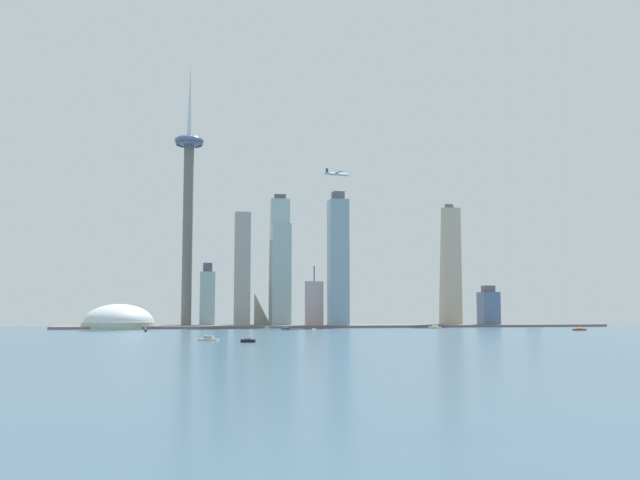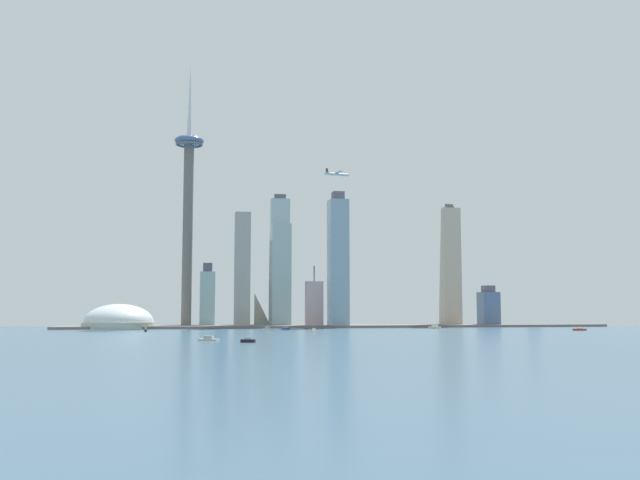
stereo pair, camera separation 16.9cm
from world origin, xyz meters
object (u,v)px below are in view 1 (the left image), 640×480
at_px(airplane, 337,174).
at_px(skyscraper_8, 489,308).
at_px(skyscraper_10, 314,304).
at_px(boat_4, 435,327).
at_px(skyscraper_12, 242,270).
at_px(observation_tower, 188,193).
at_px(skyscraper_3, 207,298).
at_px(boat_5, 248,340).
at_px(skyscraper_2, 326,307).
at_px(skyscraper_11, 281,275).
at_px(skyscraper_6, 221,265).
at_px(channel_buoy_1, 212,336).
at_px(skyscraper_0, 449,266).
at_px(boat_7, 579,329).
at_px(stadium_dome, 119,323).
at_px(skyscraper_5, 262,285).
at_px(boat_0, 314,331).
at_px(boat_1, 146,330).
at_px(skyscraper_4, 279,262).
at_px(channel_buoy_0, 204,335).
at_px(boat_6, 209,339).
at_px(skyscraper_9, 533,306).
at_px(skyscraper_7, 292,276).
at_px(boat_2, 267,329).
at_px(boat_3, 286,328).

bearing_deg(airplane, skyscraper_8, -7.38).
relative_size(skyscraper_10, boat_4, 5.46).
bearing_deg(skyscraper_12, observation_tower, 169.31).
height_order(observation_tower, skyscraper_3, observation_tower).
distance_m(boat_5, airplane, 443.58).
bearing_deg(skyscraper_2, skyscraper_11, -141.83).
relative_size(skyscraper_6, channel_buoy_1, 70.30).
distance_m(skyscraper_0, boat_7, 225.68).
bearing_deg(skyscraper_2, airplane, -92.83).
relative_size(stadium_dome, skyscraper_3, 1.05).
relative_size(skyscraper_5, boat_0, 12.30).
height_order(skyscraper_12, boat_1, skyscraper_12).
distance_m(skyscraper_4, channel_buoy_0, 344.52).
xyz_separation_m(skyscraper_6, boat_6, (-31.95, -458.16, -87.06)).
xyz_separation_m(skyscraper_11, airplane, (69.42, -38.74, 134.24)).
bearing_deg(airplane, boat_6, -130.39).
bearing_deg(skyscraper_5, skyscraper_3, -146.69).
bearing_deg(skyscraper_2, skyscraper_9, -4.87).
height_order(skyscraper_6, skyscraper_9, skyscraper_6).
bearing_deg(observation_tower, channel_buoy_0, -86.61).
relative_size(skyscraper_10, boat_6, 4.85).
bearing_deg(boat_0, skyscraper_7, 40.64).
bearing_deg(stadium_dome, boat_2, -32.25).
bearing_deg(skyscraper_7, skyscraper_0, -23.55).
xyz_separation_m(skyscraper_11, boat_6, (-108.57, -372.97, -68.63)).
xyz_separation_m(channel_buoy_0, channel_buoy_1, (6.64, -28.15, 0.43)).
height_order(skyscraper_0, boat_6, skyscraper_0).
distance_m(skyscraper_2, skyscraper_3, 178.34).
distance_m(skyscraper_4, skyscraper_8, 300.43).
height_order(skyscraper_4, boat_6, skyscraper_4).
relative_size(skyscraper_5, boat_7, 8.46).
height_order(skyscraper_11, boat_1, skyscraper_11).
distance_m(skyscraper_2, skyscraper_7, 71.87).
bearing_deg(skyscraper_7, channel_buoy_0, -110.66).
relative_size(boat_3, boat_6, 0.69).
bearing_deg(boat_7, boat_6, -156.95).
relative_size(boat_0, channel_buoy_0, 5.72).
height_order(boat_0, boat_1, boat_0).
bearing_deg(boat_3, skyscraper_0, -0.83).
xyz_separation_m(stadium_dome, boat_7, (532.24, -178.51, -6.01)).
height_order(skyscraper_0, skyscraper_3, skyscraper_0).
distance_m(skyscraper_2, skyscraper_9, 311.86).
bearing_deg(boat_6, skyscraper_3, -64.95).
distance_m(skyscraper_11, channel_buoy_0, 306.08).
bearing_deg(channel_buoy_0, boat_6, -89.30).
relative_size(skyscraper_3, boat_7, 5.94).
bearing_deg(boat_6, skyscraper_11, -79.65).
bearing_deg(boat_7, airplane, 148.92).
bearing_deg(boat_0, skyscraper_5, 50.53).
xyz_separation_m(boat_5, boat_7, (402.55, 208.17, -0.13)).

